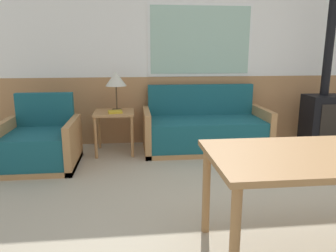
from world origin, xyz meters
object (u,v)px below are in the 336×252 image
side_table (114,119)px  wood_stove (324,107)px  table_lamp (116,79)px  couch (205,131)px  armchair (40,145)px

side_table → wood_stove: 2.99m
table_lamp → couch: bearing=-4.4°
couch → side_table: size_ratio=3.00×
wood_stove → side_table: bearing=178.9°
table_lamp → armchair: bearing=-148.9°
table_lamp → wood_stove: bearing=-3.0°
couch → side_table: 1.28m
side_table → table_lamp: 0.53m
armchair → table_lamp: bearing=27.7°
couch → wood_stove: wood_stove is taller
couch → table_lamp: 1.43m
couch → side_table: couch is taller
couch → wood_stove: (1.73, -0.06, 0.31)m
couch → table_lamp: table_lamp is taller
side_table → table_lamp: bearing=69.0°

